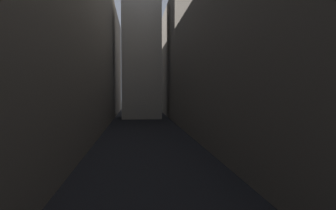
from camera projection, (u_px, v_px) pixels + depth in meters
name	position (u px, v px, depth m)	size (l,w,h in m)	color
ground_plane	(145.00, 137.00, 37.17)	(264.00, 264.00, 0.00)	black
building_block_left	(38.00, 38.00, 37.30)	(14.52, 108.00, 23.90)	#60594F
building_block_right	(227.00, 41.00, 39.67)	(10.13, 108.00, 23.87)	#60594F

